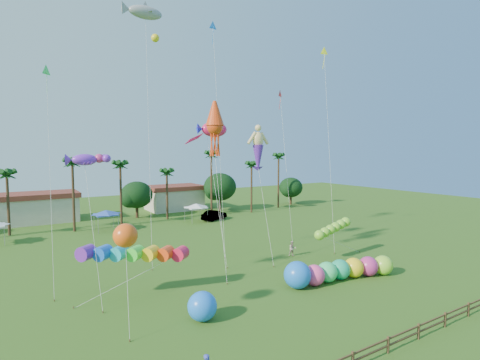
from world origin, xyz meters
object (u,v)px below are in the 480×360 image
spectator_b (292,249)px  blue_ball (202,306)px  caterpillar_inflatable (336,271)px  car_b (214,215)px

spectator_b → blue_ball: (-15.55, -8.76, 0.17)m
caterpillar_inflatable → blue_ball: bearing=-168.4°
spectator_b → caterpillar_inflatable: bearing=-83.9°
blue_ball → caterpillar_inflatable: bearing=2.3°
car_b → caterpillar_inflatable: (-4.93, -31.91, 0.14)m
car_b → spectator_b: spectator_b is taller
spectator_b → caterpillar_inflatable: 8.44m
spectator_b → blue_ball: bearing=-131.3°
spectator_b → car_b: bearing=102.0°
caterpillar_inflatable → blue_ball: caterpillar_inflatable is taller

